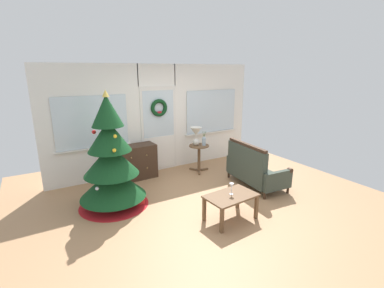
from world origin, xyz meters
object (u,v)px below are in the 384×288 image
object	(u,v)px
coffee_table	(231,199)
gift_box	(139,200)
dresser_cabinet	(136,162)
side_table	(199,153)
flower_vase	(204,141)
christmas_tree	(111,165)
wine_glass	(232,186)
table_lamp	(196,134)
settee_sofa	(253,169)

from	to	relation	value
coffee_table	gift_box	world-z (taller)	coffee_table
dresser_cabinet	coffee_table	bearing A→B (deg)	-73.77
side_table	flower_vase	bearing A→B (deg)	-30.96
christmas_tree	dresser_cabinet	size ratio (longest dim) A/B	2.30
dresser_cabinet	flower_vase	bearing A→B (deg)	-14.82
wine_glass	gift_box	distance (m)	1.78
table_lamp	flower_vase	size ratio (longest dim) A/B	1.26
coffee_table	gift_box	bearing A→B (deg)	130.91
dresser_cabinet	settee_sofa	distance (m)	2.61
table_lamp	wine_glass	distance (m)	2.32
flower_vase	coffee_table	bearing A→B (deg)	-111.50
dresser_cabinet	flower_vase	distance (m)	1.67
table_lamp	coffee_table	xyz separation A→B (m)	(-0.67, -2.21, -0.58)
gift_box	side_table	bearing A→B (deg)	25.48
side_table	coffee_table	xyz separation A→B (m)	(-0.73, -2.17, -0.10)
table_lamp	settee_sofa	bearing A→B (deg)	-66.36
dresser_cabinet	wine_glass	size ratio (longest dim) A/B	4.68
christmas_tree	gift_box	world-z (taller)	christmas_tree
christmas_tree	side_table	distance (m)	2.39
christmas_tree	wine_glass	bearing A→B (deg)	-43.26
coffee_table	wine_glass	distance (m)	0.21
settee_sofa	dresser_cabinet	bearing A→B (deg)	140.11
settee_sofa	flower_vase	world-z (taller)	flower_vase
dresser_cabinet	wine_glass	bearing A→B (deg)	-73.17
settee_sofa	wine_glass	size ratio (longest dim) A/B	7.20
settee_sofa	side_table	bearing A→B (deg)	112.07
christmas_tree	wine_glass	xyz separation A→B (m)	(1.56, -1.47, -0.20)
christmas_tree	dresser_cabinet	bearing A→B (deg)	52.47
table_lamp	gift_box	size ratio (longest dim) A/B	2.61
christmas_tree	coffee_table	bearing A→B (deg)	-44.08
table_lamp	coffee_table	world-z (taller)	table_lamp
dresser_cabinet	side_table	bearing A→B (deg)	-13.59
settee_sofa	side_table	xyz separation A→B (m)	(-0.54, 1.32, 0.10)
christmas_tree	flower_vase	size ratio (longest dim) A/B	6.01
side_table	flower_vase	world-z (taller)	flower_vase
dresser_cabinet	table_lamp	world-z (taller)	table_lamp
table_lamp	coffee_table	size ratio (longest dim) A/B	0.50
settee_sofa	gift_box	bearing A→B (deg)	169.61
table_lamp	wine_glass	size ratio (longest dim) A/B	2.26
side_table	coffee_table	size ratio (longest dim) A/B	0.75
flower_vase	coffee_table	world-z (taller)	flower_vase
settee_sofa	coffee_table	xyz separation A→B (m)	(-1.27, -0.85, -0.00)
side_table	gift_box	size ratio (longest dim) A/B	3.93
settee_sofa	flower_vase	size ratio (longest dim) A/B	4.01
dresser_cabinet	coffee_table	distance (m)	2.63
coffee_table	dresser_cabinet	bearing A→B (deg)	106.23
flower_vase	gift_box	world-z (taller)	flower_vase
dresser_cabinet	flower_vase	xyz separation A→B (m)	(1.57, -0.42, 0.39)
christmas_tree	side_table	world-z (taller)	christmas_tree
settee_sofa	coffee_table	distance (m)	1.53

